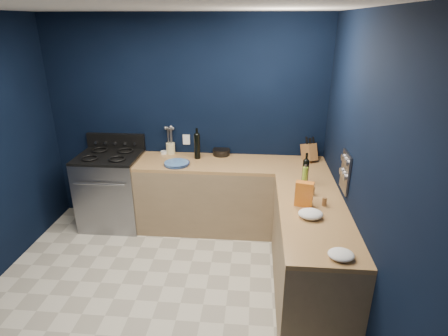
# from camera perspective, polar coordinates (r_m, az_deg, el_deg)

# --- Properties ---
(floor) EXTENTS (3.50, 3.50, 0.02)m
(floor) POSITION_cam_1_polar(r_m,az_deg,el_deg) (3.80, -10.22, -19.87)
(floor) COLOR beige
(floor) RESTS_ON ground
(ceiling) EXTENTS (3.50, 3.50, 0.02)m
(ceiling) POSITION_cam_1_polar(r_m,az_deg,el_deg) (2.85, -14.03, 23.52)
(ceiling) COLOR silver
(ceiling) RESTS_ON ground
(wall_back) EXTENTS (3.50, 0.02, 2.60)m
(wall_back) POSITION_cam_1_polar(r_m,az_deg,el_deg) (4.71, -5.92, 7.06)
(wall_back) COLOR black
(wall_back) RESTS_ON ground
(wall_right) EXTENTS (0.02, 3.50, 2.60)m
(wall_right) POSITION_cam_1_polar(r_m,az_deg,el_deg) (3.10, 21.20, -2.47)
(wall_right) COLOR black
(wall_right) RESTS_ON ground
(cab_back) EXTENTS (2.30, 0.63, 0.86)m
(cab_back) POSITION_cam_1_polar(r_m,az_deg,el_deg) (4.65, 1.08, -4.54)
(cab_back) COLOR #846B4D
(cab_back) RESTS_ON floor
(top_back) EXTENTS (2.30, 0.63, 0.04)m
(top_back) POSITION_cam_1_polar(r_m,az_deg,el_deg) (4.46, 1.12, 0.63)
(top_back) COLOR brown
(top_back) RESTS_ON cab_back
(cab_right) EXTENTS (0.63, 1.67, 0.86)m
(cab_right) POSITION_cam_1_polar(r_m,az_deg,el_deg) (3.69, 13.18, -12.90)
(cab_right) COLOR #846B4D
(cab_right) RESTS_ON floor
(top_right) EXTENTS (0.63, 1.67, 0.04)m
(top_right) POSITION_cam_1_polar(r_m,az_deg,el_deg) (3.46, 13.82, -6.75)
(top_right) COLOR brown
(top_right) RESTS_ON cab_right
(gas_range) EXTENTS (0.76, 0.66, 0.92)m
(gas_range) POSITION_cam_1_polar(r_m,az_deg,el_deg) (4.95, -16.92, -3.43)
(gas_range) COLOR gray
(gas_range) RESTS_ON floor
(oven_door) EXTENTS (0.59, 0.02, 0.42)m
(oven_door) POSITION_cam_1_polar(r_m,az_deg,el_deg) (4.70, -18.26, -5.17)
(oven_door) COLOR black
(oven_door) RESTS_ON gas_range
(cooktop) EXTENTS (0.76, 0.66, 0.03)m
(cooktop) POSITION_cam_1_polar(r_m,az_deg,el_deg) (4.77, -17.54, 1.73)
(cooktop) COLOR black
(cooktop) RESTS_ON gas_range
(backguard) EXTENTS (0.76, 0.06, 0.20)m
(backguard) POSITION_cam_1_polar(r_m,az_deg,el_deg) (5.00, -16.44, 4.05)
(backguard) COLOR black
(backguard) RESTS_ON gas_range
(spice_panel) EXTENTS (0.02, 0.28, 0.38)m
(spice_panel) POSITION_cam_1_polar(r_m,az_deg,el_deg) (3.63, 18.35, -0.62)
(spice_panel) COLOR gray
(spice_panel) RESTS_ON wall_right
(wall_outlet) EXTENTS (0.09, 0.02, 0.13)m
(wall_outlet) POSITION_cam_1_polar(r_m,az_deg,el_deg) (4.75, -5.87, 4.43)
(wall_outlet) COLOR white
(wall_outlet) RESTS_ON wall_back
(plate_stack) EXTENTS (0.38, 0.38, 0.04)m
(plate_stack) POSITION_cam_1_polar(r_m,az_deg,el_deg) (4.40, -7.39, 0.68)
(plate_stack) COLOR #354992
(plate_stack) RESTS_ON top_back
(ramekin) EXTENTS (0.11, 0.11, 0.03)m
(ramekin) POSITION_cam_1_polar(r_m,az_deg,el_deg) (4.81, -9.30, 2.41)
(ramekin) COLOR white
(ramekin) RESTS_ON top_back
(utensil_crock) EXTENTS (0.14, 0.14, 0.14)m
(utensil_crock) POSITION_cam_1_polar(r_m,az_deg,el_deg) (4.78, -8.30, 3.04)
(utensil_crock) COLOR beige
(utensil_crock) RESTS_ON top_back
(wine_bottle_back) EXTENTS (0.09, 0.09, 0.31)m
(wine_bottle_back) POSITION_cam_1_polar(r_m,az_deg,el_deg) (4.55, -4.19, 3.35)
(wine_bottle_back) COLOR black
(wine_bottle_back) RESTS_ON top_back
(lemon_basket) EXTENTS (0.23, 0.23, 0.08)m
(lemon_basket) POSITION_cam_1_polar(r_m,az_deg,el_deg) (4.69, -0.41, 2.51)
(lemon_basket) COLOR black
(lemon_basket) RESTS_ON top_back
(knife_block) EXTENTS (0.21, 0.27, 0.26)m
(knife_block) POSITION_cam_1_polar(r_m,az_deg,el_deg) (4.61, 13.08, 2.41)
(knife_block) COLOR brown
(knife_block) RESTS_ON top_back
(wine_bottle_right) EXTENTS (0.09, 0.09, 0.27)m
(wine_bottle_right) POSITION_cam_1_polar(r_m,az_deg,el_deg) (3.90, 12.52, -0.70)
(wine_bottle_right) COLOR black
(wine_bottle_right) RESTS_ON top_right
(oil_bottle) EXTENTS (0.07, 0.07, 0.23)m
(oil_bottle) POSITION_cam_1_polar(r_m,az_deg,el_deg) (3.82, 12.42, -1.51)
(oil_bottle) COLOR #84AD2D
(oil_bottle) RESTS_ON top_right
(spice_jar_near) EXTENTS (0.05, 0.05, 0.09)m
(spice_jar_near) POSITION_cam_1_polar(r_m,az_deg,el_deg) (3.72, 13.60, -3.43)
(spice_jar_near) COLOR olive
(spice_jar_near) RESTS_ON top_right
(spice_jar_far) EXTENTS (0.06, 0.06, 0.08)m
(spice_jar_far) POSITION_cam_1_polar(r_m,az_deg,el_deg) (3.54, 15.33, -5.06)
(spice_jar_far) COLOR olive
(spice_jar_far) RESTS_ON top_right
(crouton_bag) EXTENTS (0.18, 0.11, 0.24)m
(crouton_bag) POSITION_cam_1_polar(r_m,az_deg,el_deg) (3.46, 12.34, -3.98)
(crouton_bag) COLOR #B80818
(crouton_bag) RESTS_ON top_right
(towel_front) EXTENTS (0.22, 0.18, 0.08)m
(towel_front) POSITION_cam_1_polar(r_m,az_deg,el_deg) (3.31, 13.32, -6.96)
(towel_front) COLOR white
(towel_front) RESTS_ON top_right
(towel_end) EXTENTS (0.22, 0.21, 0.06)m
(towel_end) POSITION_cam_1_polar(r_m,az_deg,el_deg) (2.86, 17.75, -12.71)
(towel_end) COLOR white
(towel_end) RESTS_ON top_right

